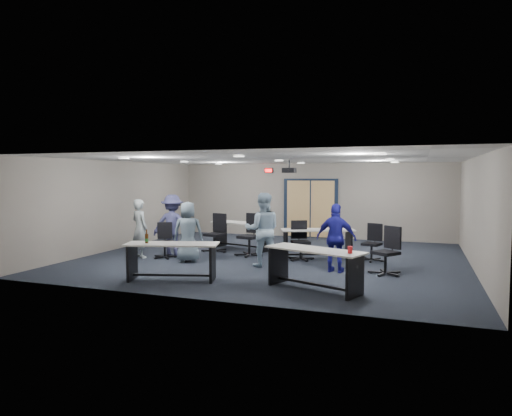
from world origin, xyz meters
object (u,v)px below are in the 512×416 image
(chair_back_b, at_px, (249,235))
(chair_back_d, at_px, (372,243))
(chair_back_a, at_px, (215,233))
(table_front_right, at_px, (315,262))
(person_navy, at_px, (336,238))
(table_front_left, at_px, (172,255))
(chair_back_c, at_px, (301,241))
(person_plaid, at_px, (188,232))
(person_lightblue, at_px, (263,230))
(chair_loose_left, at_px, (165,241))
(person_back, at_px, (172,225))
(table_back_right, at_px, (317,238))
(chair_loose_right, at_px, (386,251))
(table_back_left, at_px, (242,231))
(person_gray, at_px, (140,228))

(chair_back_b, xyz_separation_m, chair_back_d, (3.30, 0.39, -0.10))
(chair_back_a, distance_m, chair_back_d, 4.50)
(table_front_right, xyz_separation_m, person_navy, (0.10, 1.82, 0.24))
(chair_back_d, bearing_deg, table_front_left, -118.53)
(chair_back_c, xyz_separation_m, person_plaid, (-2.70, -1.24, 0.27))
(person_lightblue, bearing_deg, table_front_right, 113.49)
(chair_loose_left, xyz_separation_m, person_plaid, (0.87, -0.27, 0.31))
(table_front_right, height_order, chair_back_c, chair_back_c)
(table_front_right, height_order, chair_back_d, chair_back_d)
(chair_back_b, bearing_deg, person_navy, -14.30)
(table_front_right, bearing_deg, person_back, 172.30)
(table_front_left, xyz_separation_m, table_back_right, (2.39, 3.66, -0.01))
(chair_back_b, xyz_separation_m, chair_loose_left, (-2.07, -1.07, -0.11))
(chair_back_d, height_order, person_navy, person_navy)
(chair_loose_right, height_order, person_navy, person_navy)
(chair_loose_right, height_order, person_back, person_back)
(chair_loose_left, bearing_deg, table_back_left, 27.99)
(chair_back_c, bearing_deg, chair_back_b, 149.69)
(chair_back_c, height_order, person_plaid, person_plaid)
(table_front_right, xyz_separation_m, chair_back_c, (-1.05, 3.04, -0.04))
(chair_back_a, bearing_deg, table_back_left, 68.27)
(table_back_left, distance_m, chair_back_b, 1.28)
(chair_back_a, height_order, chair_loose_right, chair_back_a)
(chair_back_b, xyz_separation_m, chair_loose_right, (3.77, -1.22, -0.05))
(chair_loose_left, height_order, person_gray, person_gray)
(chair_back_d, height_order, person_back, person_back)
(chair_back_a, relative_size, person_back, 0.66)
(table_front_right, relative_size, person_gray, 1.31)
(chair_loose_right, bearing_deg, person_gray, -143.66)
(table_front_right, distance_m, table_back_right, 3.53)
(person_plaid, bearing_deg, chair_loose_left, -40.24)
(table_back_right, xyz_separation_m, person_navy, (0.79, -1.64, 0.26))
(table_front_right, relative_size, chair_back_b, 1.77)
(table_front_right, bearing_deg, table_back_right, 122.21)
(chair_loose_left, xyz_separation_m, chair_loose_right, (5.84, -0.15, 0.07))
(table_front_right, distance_m, chair_back_a, 5.08)
(chair_back_c, bearing_deg, table_front_left, -148.39)
(table_back_left, height_order, chair_back_c, chair_back_c)
(chair_loose_right, relative_size, person_plaid, 0.70)
(table_back_left, bearing_deg, chair_loose_right, -11.71)
(person_back, bearing_deg, table_back_left, -146.57)
(chair_back_c, bearing_deg, chair_loose_right, -52.76)
(person_plaid, bearing_deg, person_back, -62.52)
(table_back_right, bearing_deg, person_navy, -87.16)
(chair_back_c, bearing_deg, table_back_right, 22.73)
(table_back_right, bearing_deg, person_back, 170.10)
(table_back_left, distance_m, person_back, 2.26)
(table_back_left, xyz_separation_m, chair_loose_right, (4.41, -2.33, -0.01))
(table_front_left, height_order, chair_loose_right, same)
(table_back_left, xyz_separation_m, chair_back_a, (-0.55, -0.82, 0.01))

